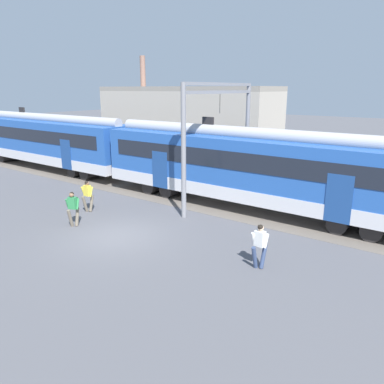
{
  "coord_description": "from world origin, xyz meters",
  "views": [
    {
      "loc": [
        11.6,
        -10.36,
        6.23
      ],
      "look_at": [
        1.77,
        3.13,
        1.6
      ],
      "focal_mm": 35.0,
      "sensor_mm": 36.0,
      "label": 1
    }
  ],
  "objects_px": {
    "pedestrian_green": "(73,206)",
    "pedestrian_white": "(260,243)",
    "commuter_train": "(133,152)",
    "pedestrian_yellow": "(87,194)"
  },
  "relations": [
    {
      "from": "pedestrian_green",
      "to": "pedestrian_white",
      "type": "bearing_deg",
      "value": 7.72
    },
    {
      "from": "commuter_train",
      "to": "pedestrian_white",
      "type": "height_order",
      "value": "commuter_train"
    },
    {
      "from": "pedestrian_yellow",
      "to": "commuter_train",
      "type": "bearing_deg",
      "value": 110.03
    },
    {
      "from": "commuter_train",
      "to": "pedestrian_green",
      "type": "bearing_deg",
      "value": -66.27
    },
    {
      "from": "pedestrian_green",
      "to": "pedestrian_white",
      "type": "height_order",
      "value": "same"
    },
    {
      "from": "pedestrian_green",
      "to": "pedestrian_white",
      "type": "xyz_separation_m",
      "value": [
        8.9,
        1.21,
        -0.03
      ]
    },
    {
      "from": "commuter_train",
      "to": "pedestrian_white",
      "type": "relative_size",
      "value": 22.83
    },
    {
      "from": "pedestrian_yellow",
      "to": "pedestrian_green",
      "type": "distance_m",
      "value": 2.15
    },
    {
      "from": "commuter_train",
      "to": "pedestrian_green",
      "type": "xyz_separation_m",
      "value": [
        3.18,
        -7.22,
        -1.26
      ]
    },
    {
      "from": "commuter_train",
      "to": "pedestrian_yellow",
      "type": "xyz_separation_m",
      "value": [
        1.98,
        -5.44,
        -1.29
      ]
    }
  ]
}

